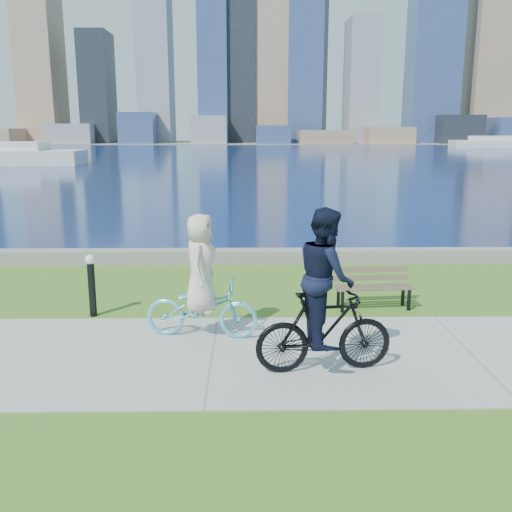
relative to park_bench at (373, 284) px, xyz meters
The scene contains 11 objects.
ground 2.65m from the park_bench, 66.82° to the right, with size 320.00×320.00×0.00m, color #3A641A.
concrete_path 2.65m from the park_bench, 66.82° to the right, with size 80.00×3.50×0.02m, color #979792.
seawall 3.95m from the park_bench, 74.88° to the left, with size 90.00×0.50×0.35m, color slate.
bay_water 69.61m from the park_bench, 89.15° to the left, with size 320.00×131.00×0.01m, color #0C1E4F.
far_shore 127.61m from the park_bench, 89.54° to the left, with size 320.00×30.00×0.12m, color slate.
city_skyline 129.43m from the park_bench, 87.70° to the left, with size 178.88×23.80×76.00m.
ferry_far 101.73m from the park_bench, 65.54° to the left, with size 15.60×4.46×2.12m.
park_bench is the anchor object (origin of this frame).
bollard_lamp 5.31m from the park_bench, behind, with size 0.19×0.19×1.17m.
cyclist_woman 3.57m from the park_bench, 153.61° to the right, with size 0.89×1.94×2.06m.
cyclist_man 3.33m from the park_bench, 114.13° to the right, with size 0.82×2.01×2.36m.
Camera 1 is at (-3.45, -8.19, 3.41)m, focal length 40.00 mm.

